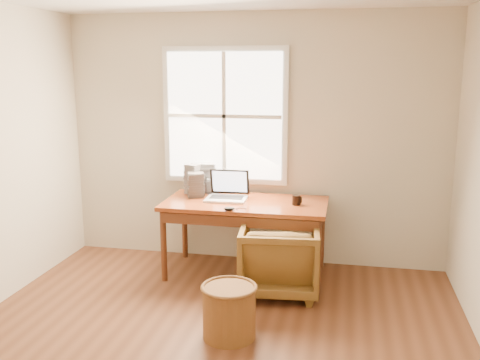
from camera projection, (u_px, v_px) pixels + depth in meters
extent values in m
cube|color=beige|center=(254.00, 140.00, 5.59)|extent=(4.00, 0.02, 2.60)
cube|color=silver|center=(225.00, 116.00, 5.56)|extent=(1.32, 0.05, 1.42)
cube|color=white|center=(224.00, 116.00, 5.53)|extent=(1.20, 0.02, 1.30)
cube|color=silver|center=(224.00, 116.00, 5.52)|extent=(0.04, 0.02, 1.30)
cube|color=silver|center=(224.00, 116.00, 5.52)|extent=(1.20, 0.02, 0.04)
cube|color=brown|center=(245.00, 204.00, 5.27)|extent=(1.60, 0.80, 0.04)
imported|color=brown|center=(279.00, 258.00, 4.90)|extent=(0.77, 0.79, 0.66)
cylinder|color=brown|center=(229.00, 312.00, 4.11)|extent=(0.42, 0.42, 0.41)
ellipsoid|color=black|center=(229.00, 209.00, 4.93)|extent=(0.12, 0.09, 0.03)
cylinder|color=black|center=(296.00, 200.00, 5.13)|extent=(0.09, 0.09, 0.09)
cube|color=#B1B6BD|center=(208.00, 178.00, 5.63)|extent=(0.17, 0.16, 0.31)
cube|color=#242529|center=(196.00, 185.00, 5.42)|extent=(0.20, 0.19, 0.25)
cube|color=#90909C|center=(193.00, 179.00, 5.57)|extent=(0.17, 0.16, 0.31)
cube|color=silver|center=(214.00, 186.00, 5.59)|extent=(0.13, 0.12, 0.16)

